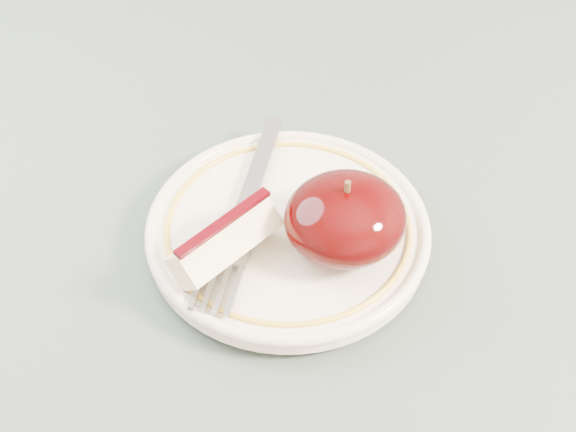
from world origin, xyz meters
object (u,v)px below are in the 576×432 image
object	(u,v)px
table	(311,305)
plate	(288,230)
apple_half	(345,218)
fork	(244,211)

from	to	relation	value
table	plate	distance (m)	0.10
plate	apple_half	bearing A→B (deg)	-42.76
plate	fork	xyz separation A→B (m)	(-0.03, 0.02, 0.01)
table	apple_half	world-z (taller)	apple_half
fork	apple_half	bearing A→B (deg)	-98.35
plate	apple_half	xyz separation A→B (m)	(0.03, -0.03, 0.03)
fork	plate	bearing A→B (deg)	-94.91
table	plate	bearing A→B (deg)	-169.26
plate	fork	distance (m)	0.03
plate	apple_half	size ratio (longest dim) A/B	2.43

